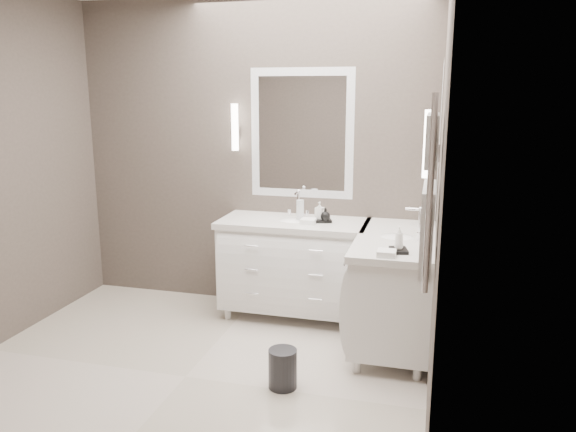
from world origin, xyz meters
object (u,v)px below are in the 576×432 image
(vanity_back, at_px, (294,262))
(vanity_right, at_px, (395,283))
(towel_ladder, at_px, (429,198))
(waste_bin, at_px, (283,369))

(vanity_back, xyz_separation_m, vanity_right, (0.88, -0.33, 0.00))
(towel_ladder, bearing_deg, waste_bin, 153.28)
(vanity_right, xyz_separation_m, towel_ladder, (0.23, -1.30, 0.91))
(vanity_back, distance_m, vanity_right, 0.93)
(vanity_right, height_order, waste_bin, vanity_right)
(waste_bin, bearing_deg, towel_ladder, -26.72)
(towel_ladder, height_order, waste_bin, towel_ladder)
(waste_bin, bearing_deg, vanity_right, 53.09)
(vanity_back, relative_size, towel_ladder, 1.38)
(vanity_right, relative_size, waste_bin, 4.71)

